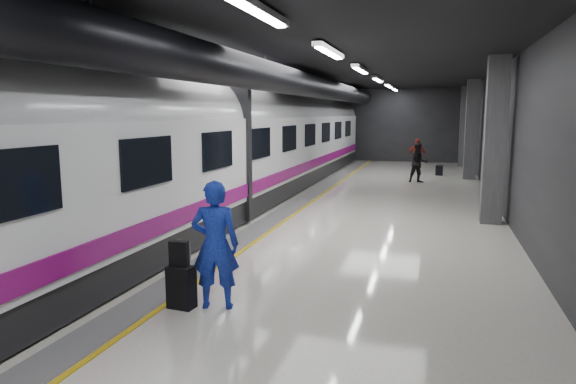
% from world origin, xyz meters
% --- Properties ---
extents(ground, '(40.00, 40.00, 0.00)m').
position_xyz_m(ground, '(0.00, 0.00, 0.00)').
color(ground, silver).
rests_on(ground, ground).
extents(platform_hall, '(10.02, 40.02, 4.51)m').
position_xyz_m(platform_hall, '(-0.29, 0.96, 3.54)').
color(platform_hall, black).
rests_on(platform_hall, ground).
extents(train, '(3.05, 38.00, 4.05)m').
position_xyz_m(train, '(-3.25, -0.00, 2.07)').
color(train, black).
rests_on(train, ground).
extents(traveler_main, '(0.82, 0.64, 1.99)m').
position_xyz_m(traveler_main, '(-0.14, -5.86, 1.00)').
color(traveler_main, blue).
rests_on(traveler_main, ground).
extents(suitcase_main, '(0.43, 0.30, 0.66)m').
position_xyz_m(suitcase_main, '(-0.65, -6.04, 0.33)').
color(suitcase_main, black).
rests_on(suitcase_main, ground).
extents(shoulder_bag, '(0.30, 0.17, 0.39)m').
position_xyz_m(shoulder_bag, '(-0.68, -6.01, 0.86)').
color(shoulder_bag, black).
rests_on(shoulder_bag, suitcase_main).
extents(traveler_far_a, '(1.00, 0.89, 1.73)m').
position_xyz_m(traveler_far_a, '(2.33, 10.01, 0.86)').
color(traveler_far_a, black).
rests_on(traveler_far_a, ground).
extents(traveler_far_b, '(1.05, 0.53, 1.72)m').
position_xyz_m(traveler_far_b, '(2.08, 14.30, 0.86)').
color(traveler_far_b, maroon).
rests_on(traveler_far_b, ground).
extents(suitcase_far, '(0.36, 0.26, 0.48)m').
position_xyz_m(suitcase_far, '(3.23, 13.01, 0.24)').
color(suitcase_far, black).
rests_on(suitcase_far, ground).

